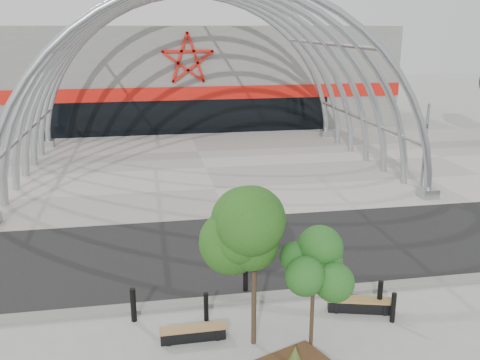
{
  "coord_description": "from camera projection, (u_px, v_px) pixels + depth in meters",
  "views": [
    {
      "loc": [
        -3.36,
        -14.67,
        8.15
      ],
      "look_at": [
        0.0,
        4.0,
        2.6
      ],
      "focal_mm": 40.0,
      "sensor_mm": 36.0,
      "label": 1
    }
  ],
  "objects": [
    {
      "name": "bollard_3",
      "position": [
        380.0,
        296.0,
        15.66
      ],
      "size": [
        0.15,
        0.15,
        0.96
      ],
      "primitive_type": "cylinder",
      "color": "black",
      "rests_on": "ground"
    },
    {
      "name": "bench_0",
      "position": [
        193.0,
        334.0,
        14.3
      ],
      "size": [
        1.78,
        0.41,
        0.37
      ],
      "color": "black",
      "rests_on": "ground"
    },
    {
      "name": "signal_pole",
      "position": [
        425.0,
        149.0,
        25.67
      ],
      "size": [
        0.22,
        0.65,
        4.56
      ],
      "color": "gray",
      "rests_on": "ground"
    },
    {
      "name": "road",
      "position": [
        242.0,
        250.0,
        20.02
      ],
      "size": [
        140.0,
        7.0,
        0.02
      ],
      "primitive_type": "cube",
      "color": "black",
      "rests_on": "ground"
    },
    {
      "name": "street_tree_0",
      "position": [
        254.0,
        240.0,
        13.37
      ],
      "size": [
        1.8,
        1.8,
        4.11
      ],
      "color": "#322318",
      "rests_on": "ground"
    },
    {
      "name": "bollard_1",
      "position": [
        206.0,
        307.0,
        15.17
      ],
      "size": [
        0.14,
        0.14,
        0.86
      ],
      "primitive_type": "cylinder",
      "color": "black",
      "rests_on": "ground"
    },
    {
      "name": "bollard_2",
      "position": [
        245.0,
        277.0,
        16.84
      ],
      "size": [
        0.15,
        0.15,
        0.94
      ],
      "primitive_type": "cylinder",
      "color": "black",
      "rests_on": "ground"
    },
    {
      "name": "vault_canopy",
      "position": [
        205.0,
        168.0,
        31.35
      ],
      "size": [
        20.8,
        15.8,
        20.36
      ],
      "color": "#9CA2A7",
      "rests_on": "ground"
    },
    {
      "name": "ground",
      "position": [
        263.0,
        295.0,
        16.72
      ],
      "size": [
        140.0,
        140.0,
        0.0
      ],
      "primitive_type": "plane",
      "color": "gray",
      "rests_on": "ground"
    },
    {
      "name": "bollard_4",
      "position": [
        393.0,
        308.0,
        15.09
      ],
      "size": [
        0.14,
        0.14,
        0.9
      ],
      "primitive_type": "cylinder",
      "color": "black",
      "rests_on": "ground"
    },
    {
      "name": "arena_building",
      "position": [
        181.0,
        73.0,
        47.19
      ],
      "size": [
        34.0,
        15.24,
        8.0
      ],
      "color": "slate",
      "rests_on": "ground"
    },
    {
      "name": "kerb",
      "position": [
        264.0,
        297.0,
        16.47
      ],
      "size": [
        60.0,
        0.5,
        0.12
      ],
      "primitive_type": "cube",
      "color": "slate",
      "rests_on": "ground"
    },
    {
      "name": "street_tree_1",
      "position": [
        314.0,
        268.0,
        13.52
      ],
      "size": [
        1.3,
        1.3,
        3.07
      ],
      "color": "#332416",
      "rests_on": "ground"
    },
    {
      "name": "bollard_0",
      "position": [
        133.0,
        305.0,
        15.12
      ],
      "size": [
        0.16,
        0.16,
        1.01
      ],
      "primitive_type": "cylinder",
      "color": "black",
      "rests_on": "ground"
    },
    {
      "name": "bench_1",
      "position": [
        360.0,
        305.0,
        15.71
      ],
      "size": [
        1.96,
        0.92,
        0.4
      ],
      "color": "black",
      "rests_on": "ground"
    },
    {
      "name": "forecourt",
      "position": [
        205.0,
        168.0,
        31.35
      ],
      "size": [
        60.0,
        17.0,
        0.04
      ],
      "primitive_type": "cube",
      "color": "gray",
      "rests_on": "ground"
    }
  ]
}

